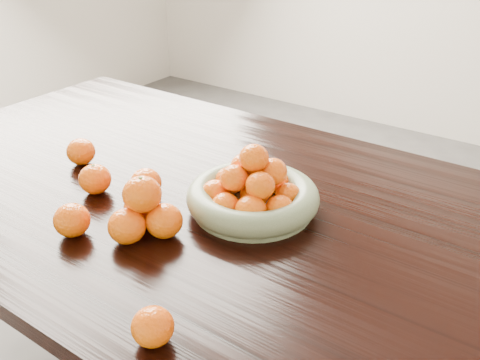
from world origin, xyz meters
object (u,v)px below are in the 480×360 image
Objects in this scene: fruit_bowl at (252,193)px; loose_orange_0 at (95,179)px; orange_pyramid at (144,212)px; dining_table at (238,239)px.

fruit_bowl reaches higher than loose_orange_0.
fruit_bowl is 3.87× the size of loose_orange_0.
loose_orange_0 is (-0.21, 0.06, -0.02)m from orange_pyramid.
dining_table is at bearing -172.92° from fruit_bowl.
fruit_bowl reaches higher than orange_pyramid.
dining_table is 0.26m from orange_pyramid.
fruit_bowl is (0.04, 0.00, 0.13)m from dining_table.
orange_pyramid is 0.22m from loose_orange_0.
fruit_bowl is 1.95× the size of orange_pyramid.
orange_pyramid is (-0.09, -0.20, 0.14)m from dining_table.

